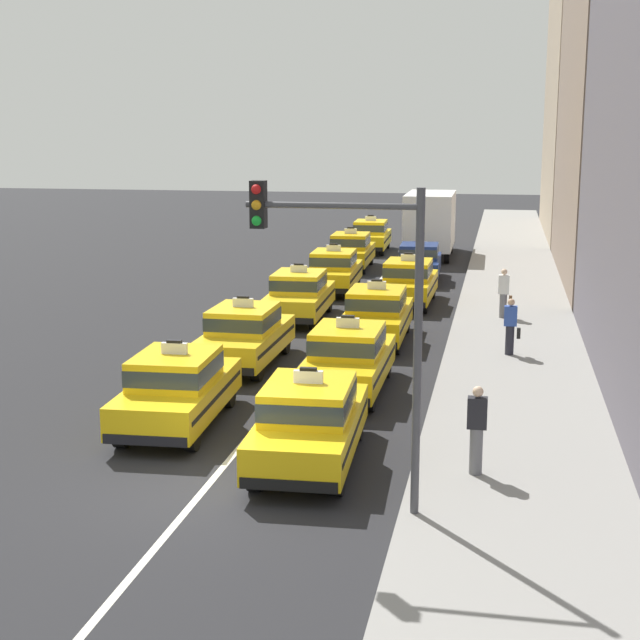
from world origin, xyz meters
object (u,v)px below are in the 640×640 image
Objects in this scene: taxi_left_sixth at (371,235)px; taxi_right_second at (348,358)px; sedan_right_fifth at (419,261)px; pedestrian_near_crosswalk at (477,430)px; taxi_left_third at (299,294)px; box_truck_right_sixth at (431,222)px; taxi_left_fifth at (351,250)px; taxi_left_second at (245,334)px; taxi_right_third at (377,314)px; pedestrian_by_storefront at (504,293)px; taxi_left_nearest at (177,388)px; taxi_right_fourth at (408,281)px; traffic_light_pole at (358,292)px; pedestrian_mid_block at (511,327)px; taxi_right_nearest at (309,421)px; taxi_left_fourth at (334,270)px.

taxi_right_second is (3.24, -26.81, 0.00)m from taxi_left_sixth.
pedestrian_near_crosswalk is (3.15, -23.17, 0.15)m from sedan_right_fifth.
taxi_left_third is 17.39m from box_truck_right_sixth.
taxi_left_fifth is 4.39m from sedan_right_fifth.
taxi_left_second is 6.42m from taxi_left_third.
box_truck_right_sixth reaches higher than taxi_right_third.
taxi_left_fifth is at bearing 141.11° from sedan_right_fifth.
pedestrian_by_storefront is (0.44, 14.93, -0.02)m from pedestrian_near_crosswalk.
taxi_left_nearest is 15.76m from taxi_right_fourth.
taxi_left_nearest and taxi_right_fourth have the same top height.
taxi_left_second is at bearing 115.78° from traffic_light_pole.
taxi_right_fourth is at bearing 115.13° from pedestrian_mid_block.
pedestrian_mid_block is at bearing 67.58° from taxi_right_nearest.
sedan_right_fifth is (3.07, 3.54, -0.03)m from taxi_left_fourth.
taxi_left_second is at bearing -91.15° from taxi_left_third.
taxi_left_nearest is at bearing -98.98° from sedan_right_fifth.
pedestrian_mid_block is 5.33m from pedestrian_by_storefront.
taxi_left_sixth is (-0.15, 18.31, 0.00)m from taxi_left_third.
taxi_right_fourth is (3.35, 3.48, 0.00)m from taxi_left_third.
taxi_left_nearest is at bearing 152.13° from taxi_right_nearest.
pedestrian_mid_block is 0.96× the size of pedestrian_by_storefront.
taxi_left_fourth and taxi_right_nearest have the same top height.
taxi_left_fifth is 20.76m from taxi_right_second.
taxi_right_fourth is at bearing 77.30° from taxi_left_nearest.
taxi_right_fourth is at bearing -88.77° from sedan_right_fifth.
pedestrian_near_crosswalk reaches higher than sedan_right_fifth.
taxi_right_third is at bearing 48.34° from taxi_left_second.
taxi_right_fourth is 5.76m from sedan_right_fifth.
sedan_right_fifth is at bearing 49.03° from taxi_left_fourth.
taxi_left_third and taxi_left_fourth have the same top height.
taxi_left_fifth is at bearing 113.81° from pedestrian_mid_block.
taxi_right_third is 6.35m from taxi_right_fourth.
taxi_left_nearest is 1.02× the size of taxi_left_second.
taxi_left_sixth is 21.41m from taxi_right_third.
taxi_left_fourth is 14.51m from taxi_right_second.
taxi_right_third is 0.66× the size of box_truck_right_sixth.
taxi_left_nearest is at bearing -96.33° from box_truck_right_sixth.
pedestrian_near_crosswalk is (6.49, -2.04, 0.12)m from taxi_left_nearest.
taxi_right_third is at bearing 90.56° from taxi_right_second.
taxi_left_sixth is 1.01× the size of taxi_right_fourth.
taxi_left_third is 1.00× the size of taxi_left_fourth.
taxi_left_fifth is 2.88× the size of pedestrian_mid_block.
taxi_left_fifth is at bearing 93.13° from taxi_left_fourth.
taxi_right_second is at bearing -80.91° from taxi_left_fifth.
taxi_left_second and taxi_right_nearest have the same top height.
taxi_right_second is 8.12m from traffic_light_pole.
taxi_right_second is 10.20m from pedestrian_by_storefront.
taxi_right_fourth is 8.64m from pedestrian_mid_block.
pedestrian_mid_block is (7.02, -4.34, 0.07)m from taxi_left_third.
sedan_right_fifth is 2.73× the size of pedestrian_mid_block.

